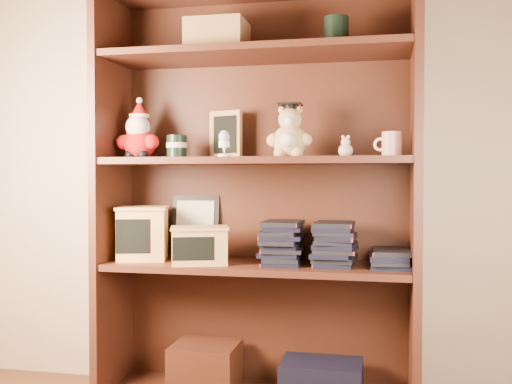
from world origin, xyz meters
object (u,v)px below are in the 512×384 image
teacher_mug (391,144)px  grad_teddy_bear (290,136)px  treats_box (143,233)px  bookcase (258,202)px

teacher_mug → grad_teddy_bear: bearing=-179.0°
teacher_mug → treats_box: 1.01m
grad_teddy_bear → treats_box: grad_teddy_bear is taller
teacher_mug → treats_box: teacher_mug is taller
bookcase → treats_box: bookcase is taller
teacher_mug → treats_box: (-0.95, -0.00, -0.34)m
bookcase → treats_box: size_ratio=6.78×
grad_teddy_bear → teacher_mug: grad_teddy_bear is taller
bookcase → grad_teddy_bear: size_ratio=7.75×
bookcase → teacher_mug: 0.55m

